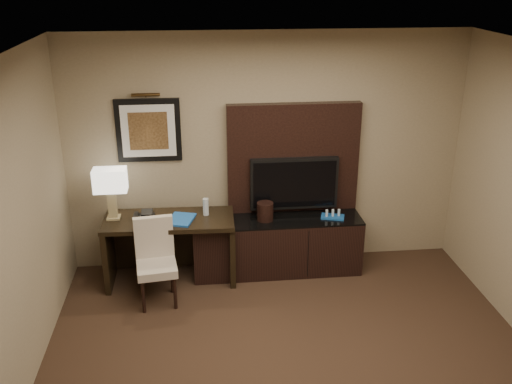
{
  "coord_description": "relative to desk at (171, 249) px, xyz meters",
  "views": [
    {
      "loc": [
        -0.76,
        -3.62,
        3.34
      ],
      "look_at": [
        -0.19,
        1.8,
        1.15
      ],
      "focal_mm": 40.0,
      "sensor_mm": 36.0,
      "label": 1
    }
  ],
  "objects": [
    {
      "name": "water_bottle",
      "position": [
        0.41,
        0.06,
        0.47
      ],
      "size": [
        0.08,
        0.08,
        0.19
      ],
      "primitive_type": "cylinder",
      "rotation": [
        0.0,
        0.0,
        0.34
      ],
      "color": "silver",
      "rests_on": "desk"
    },
    {
      "name": "desk_chair",
      "position": [
        -0.12,
        -0.46,
        0.04
      ],
      "size": [
        0.46,
        0.51,
        0.84
      ],
      "primitive_type": null,
      "rotation": [
        0.0,
        0.0,
        0.12
      ],
      "color": "beige",
      "rests_on": "floor"
    },
    {
      "name": "table_lamp",
      "position": [
        -0.6,
        0.07,
        0.65
      ],
      "size": [
        0.36,
        0.25,
        0.54
      ],
      "primitive_type": null,
      "rotation": [
        0.0,
        0.0,
        0.18
      ],
      "color": "tan",
      "rests_on": "desk"
    },
    {
      "name": "ice_bucket",
      "position": [
        1.07,
        0.07,
        0.38
      ],
      "size": [
        0.23,
        0.23,
        0.21
      ],
      "primitive_type": "cylinder",
      "rotation": [
        0.0,
        0.0,
        -0.27
      ],
      "color": "black",
      "rests_on": "credenza"
    },
    {
      "name": "credenza",
      "position": [
        1.21,
        0.1,
        -0.05
      ],
      "size": [
        1.92,
        0.54,
        0.66
      ],
      "primitive_type": "cube",
      "rotation": [
        0.0,
        0.0,
        0.01
      ],
      "color": "black",
      "rests_on": "floor"
    },
    {
      "name": "wall_back",
      "position": [
        1.12,
        0.4,
        0.97
      ],
      "size": [
        4.5,
        0.01,
        2.7
      ],
      "primitive_type": "cube",
      "color": "gray",
      "rests_on": "floor"
    },
    {
      "name": "ceiling",
      "position": [
        1.12,
        -2.1,
        2.32
      ],
      "size": [
        4.5,
        5.0,
        0.01
      ],
      "primitive_type": "cube",
      "color": "silver",
      "rests_on": "wall_back"
    },
    {
      "name": "minibar_tray",
      "position": [
        1.84,
        0.05,
        0.33
      ],
      "size": [
        0.29,
        0.22,
        0.09
      ],
      "primitive_type": null,
      "rotation": [
        0.0,
        0.0,
        -0.29
      ],
      "color": "#164D94",
      "rests_on": "credenza"
    },
    {
      "name": "book",
      "position": [
        0.11,
        -0.0,
        0.48
      ],
      "size": [
        0.15,
        0.04,
        0.21
      ],
      "primitive_type": "imported",
      "rotation": [
        0.0,
        0.0,
        -0.13
      ],
      "color": "#BDB094",
      "rests_on": "desk"
    },
    {
      "name": "artwork",
      "position": [
        -0.18,
        0.38,
        1.27
      ],
      "size": [
        0.7,
        0.04,
        0.7
      ],
      "primitive_type": "cube",
      "color": "black",
      "rests_on": "wall_back"
    },
    {
      "name": "tv_wall_panel",
      "position": [
        1.42,
        0.34,
        0.89
      ],
      "size": [
        1.5,
        0.12,
        1.3
      ],
      "primitive_type": "cube",
      "color": "black",
      "rests_on": "wall_back"
    },
    {
      "name": "desk_phone",
      "position": [
        -0.26,
        -0.03,
        0.43
      ],
      "size": [
        0.22,
        0.19,
        0.11
      ],
      "primitive_type": null,
      "rotation": [
        0.0,
        0.0,
        -0.01
      ],
      "color": "black",
      "rests_on": "desk"
    },
    {
      "name": "picture_light",
      "position": [
        -0.18,
        0.34,
        1.67
      ],
      "size": [
        0.04,
        0.04,
        0.3
      ],
      "primitive_type": "cylinder",
      "color": "#422E15",
      "rests_on": "wall_back"
    },
    {
      "name": "desk",
      "position": [
        0.0,
        0.0,
        0.0
      ],
      "size": [
        1.43,
        0.65,
        0.76
      ],
      "primitive_type": "cube",
      "rotation": [
        0.0,
        0.0,
        -0.03
      ],
      "color": "black",
      "rests_on": "floor"
    },
    {
      "name": "tv",
      "position": [
        1.42,
        0.24,
        0.64
      ],
      "size": [
        1.0,
        0.08,
        0.6
      ],
      "primitive_type": "cube",
      "color": "black",
      "rests_on": "tv_wall_panel"
    },
    {
      "name": "blue_folder",
      "position": [
        0.14,
        -0.06,
        0.39
      ],
      "size": [
        0.34,
        0.39,
        0.02
      ],
      "primitive_type": "cube",
      "rotation": [
        0.0,
        0.0,
        -0.28
      ],
      "color": "#1A56AC",
      "rests_on": "desk"
    }
  ]
}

